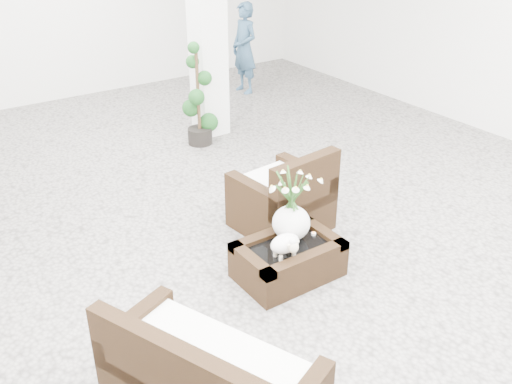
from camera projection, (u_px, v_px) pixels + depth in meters
ground at (250, 244)px, 5.68m from camera, size 11.00×11.00×0.00m
column at (206, 6)px, 7.52m from camera, size 0.40×0.40×3.50m
coffee_table at (288, 261)px, 5.15m from camera, size 0.90×0.60×0.31m
sheep_figurine at (285, 245)px, 4.89m from camera, size 0.28×0.23×0.21m
planter_narcissus at (292, 199)px, 5.01m from camera, size 0.44×0.44×0.80m
tealight at (314, 234)px, 5.23m from camera, size 0.04×0.04×0.03m
armchair at (281, 188)px, 5.78m from camera, size 0.91×0.88×0.88m
loveseat at (211, 366)px, 3.70m from camera, size 1.18×1.58×0.76m
topiary at (198, 95)px, 7.63m from camera, size 0.37×0.37×1.38m
shopper at (244, 48)px, 9.64m from camera, size 0.39×0.56×1.50m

